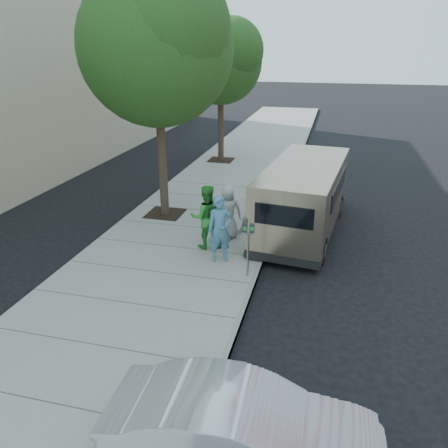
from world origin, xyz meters
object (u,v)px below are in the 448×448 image
(tree_near, at_px, (157,42))
(van, at_px, (304,196))
(parking_meter, at_px, (248,238))
(person_green_shirt, at_px, (206,217))
(sedan, at_px, (243,433))
(person_striped_polo, at_px, (253,227))
(person_officer, at_px, (220,229))
(tree_far, at_px, (222,58))
(person_gray_shirt, at_px, (228,212))

(tree_near, distance_m, van, 6.33)
(parking_meter, height_order, person_green_shirt, person_green_shirt)
(sedan, bearing_deg, person_striped_polo, 7.37)
(tree_near, height_order, person_green_shirt, tree_near)
(tree_near, xyz_separation_m, person_officer, (2.63, -2.89, -4.50))
(tree_near, height_order, tree_far, tree_near)
(sedan, bearing_deg, tree_far, 13.25)
(person_green_shirt, bearing_deg, tree_near, -69.40)
(person_green_shirt, bearing_deg, person_striped_polo, 146.09)
(tree_near, height_order, parking_meter, tree_near)
(person_green_shirt, height_order, person_gray_shirt, person_green_shirt)
(person_officer, distance_m, person_striped_polo, 0.91)
(sedan, height_order, person_green_shirt, person_green_shirt)
(parking_meter, relative_size, person_striped_polo, 0.82)
(van, bearing_deg, tree_far, 127.19)
(person_green_shirt, bearing_deg, person_officer, 105.91)
(sedan, height_order, person_officer, person_officer)
(person_officer, xyz_separation_m, person_striped_polo, (0.79, 0.45, -0.04))
(tree_near, bearing_deg, van, -0.62)
(sedan, bearing_deg, parking_meter, 8.45)
(tree_far, bearing_deg, person_striped_polo, -71.18)
(van, relative_size, sedan, 1.59)
(tree_near, height_order, person_striped_polo, tree_near)
(van, bearing_deg, parking_meter, -100.63)
(person_officer, relative_size, person_green_shirt, 0.99)
(tree_far, height_order, person_green_shirt, tree_far)
(tree_far, xyz_separation_m, person_striped_polo, (3.42, -10.04, -3.88))
(sedan, relative_size, person_striped_polo, 2.25)
(person_green_shirt, bearing_deg, van, -162.56)
(sedan, relative_size, person_gray_shirt, 2.38)
(person_gray_shirt, bearing_deg, tree_far, -89.94)
(parking_meter, distance_m, person_green_shirt, 1.98)
(van, xyz_separation_m, person_green_shirt, (-2.51, -2.12, -0.10))
(tree_near, bearing_deg, sedan, -62.74)
(parking_meter, xyz_separation_m, person_gray_shirt, (-1.03, 2.15, -0.20))
(van, relative_size, person_green_shirt, 3.34)
(person_officer, xyz_separation_m, person_green_shirt, (-0.58, 0.72, 0.01))
(tree_near, relative_size, van, 1.24)
(tree_near, bearing_deg, person_officer, -47.69)
(person_officer, height_order, person_green_shirt, person_green_shirt)
(person_gray_shirt, bearing_deg, tree_near, -44.31)
(parking_meter, distance_m, van, 3.63)
(person_striped_polo, bearing_deg, tree_far, -126.59)
(person_officer, bearing_deg, tree_near, 106.86)
(tree_far, bearing_deg, person_gray_shirt, -74.55)
(tree_far, relative_size, person_gray_shirt, 4.02)
(person_green_shirt, bearing_deg, person_gray_shirt, -140.52)
(parking_meter, xyz_separation_m, person_striped_polo, (-0.08, 1.08, -0.16))
(parking_meter, distance_m, sedan, 5.24)
(person_green_shirt, height_order, person_striped_polo, person_green_shirt)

